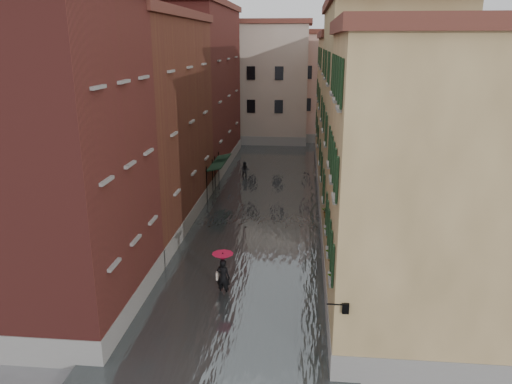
% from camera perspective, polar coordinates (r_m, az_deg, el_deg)
% --- Properties ---
extents(ground, '(120.00, 120.00, 0.00)m').
position_cam_1_polar(ground, '(23.56, -2.11, -11.63)').
color(ground, slate).
rests_on(ground, ground).
extents(floodwater, '(10.00, 60.00, 0.20)m').
position_cam_1_polar(floodwater, '(35.43, 0.70, -1.47)').
color(floodwater, '#495051').
rests_on(floodwater, ground).
extents(building_left_near, '(6.00, 8.00, 13.00)m').
position_cam_1_polar(building_left_near, '(21.51, -21.90, 2.91)').
color(building_left_near, maroon).
rests_on(building_left_near, ground).
extents(building_left_mid, '(6.00, 14.00, 12.50)m').
position_cam_1_polar(building_left_mid, '(31.52, -12.81, 7.34)').
color(building_left_mid, '#592D1C').
rests_on(building_left_mid, ground).
extents(building_left_far, '(6.00, 16.00, 14.00)m').
position_cam_1_polar(building_left_far, '(45.79, -6.97, 11.42)').
color(building_left_far, maroon).
rests_on(building_left_far, ground).
extents(building_right_near, '(6.00, 8.00, 11.50)m').
position_cam_1_polar(building_right_near, '(19.74, 17.45, -0.07)').
color(building_right_near, olive).
rests_on(building_right_near, ground).
extents(building_right_mid, '(6.00, 14.00, 13.00)m').
position_cam_1_polar(building_right_mid, '(30.17, 13.53, 7.36)').
color(building_right_mid, tan).
rests_on(building_right_mid, ground).
extents(building_right_far, '(6.00, 16.00, 11.50)m').
position_cam_1_polar(building_right_far, '(45.04, 11.01, 9.55)').
color(building_right_far, olive).
rests_on(building_right_far, ground).
extents(building_end_cream, '(12.00, 9.00, 13.00)m').
position_cam_1_polar(building_end_cream, '(59.00, -0.09, 12.24)').
color(building_end_cream, '#BEA997').
rests_on(building_end_cream, ground).
extents(building_end_pink, '(10.00, 9.00, 12.00)m').
position_cam_1_polar(building_end_pink, '(60.82, 8.75, 11.72)').
color(building_end_pink, tan).
rests_on(building_end_pink, ground).
extents(awning_near, '(1.09, 3.36, 2.80)m').
position_cam_1_polar(awning_near, '(36.80, -4.48, 3.03)').
color(awning_near, black).
rests_on(awning_near, ground).
extents(awning_far, '(1.09, 2.77, 2.80)m').
position_cam_1_polar(awning_far, '(38.69, -3.98, 3.70)').
color(awning_far, black).
rests_on(awning_far, ground).
extents(wall_lantern, '(0.71, 0.22, 0.35)m').
position_cam_1_polar(wall_lantern, '(16.74, 10.12, -12.87)').
color(wall_lantern, black).
rests_on(wall_lantern, ground).
extents(window_planters, '(0.59, 8.03, 0.84)m').
position_cam_1_polar(window_planters, '(21.13, 8.64, -4.79)').
color(window_planters, brown).
rests_on(window_planters, ground).
extents(pedestrian_main, '(0.99, 0.99, 2.06)m').
position_cam_1_polar(pedestrian_main, '(23.02, -3.80, -8.88)').
color(pedestrian_main, black).
rests_on(pedestrian_main, ground).
extents(pedestrian_far, '(0.76, 0.62, 1.46)m').
position_cam_1_polar(pedestrian_far, '(42.43, -1.25, 2.51)').
color(pedestrian_far, black).
rests_on(pedestrian_far, ground).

